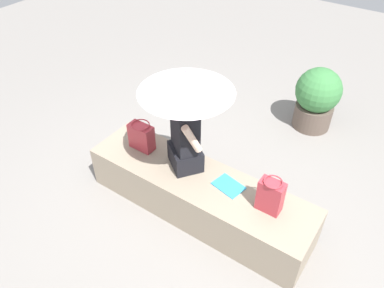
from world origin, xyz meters
name	(u,v)px	position (x,y,z in m)	size (l,w,h in m)	color
ground_plane	(198,210)	(0.00, 0.00, 0.00)	(14.00, 14.00, 0.00)	gray
stone_bench	(198,195)	(0.00, 0.00, 0.24)	(2.37, 0.63, 0.47)	gray
person_seated	(185,134)	(0.22, -0.09, 0.86)	(0.50, 0.44, 0.90)	black
parasol	(186,82)	(0.16, -0.03, 1.48)	(0.84, 0.84, 1.13)	#B7B7BC
handbag_black	(141,136)	(0.75, -0.04, 0.63)	(0.27, 0.20, 0.31)	#B2333D
tote_bag_canvas	(270,196)	(-0.73, -0.03, 0.64)	(0.22, 0.17, 0.35)	#B2333D
magazine	(228,186)	(-0.30, -0.07, 0.48)	(0.28, 0.20, 0.01)	#339ED1
planter_far	(317,98)	(-0.42, -2.11, 0.44)	(0.58, 0.58, 0.84)	brown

